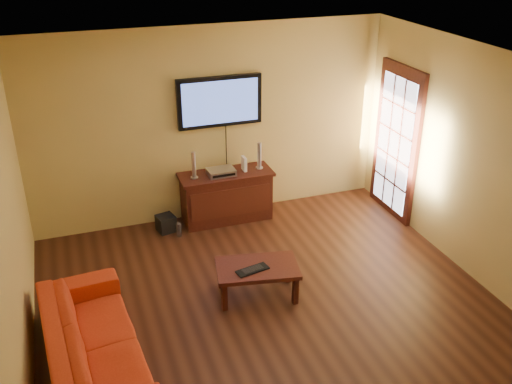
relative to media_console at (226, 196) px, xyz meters
name	(u,v)px	position (x,y,z in m)	size (l,w,h in m)	color
ground_plane	(275,313)	(-0.12, -2.24, -0.36)	(5.00, 5.00, 0.00)	black
room_walls	(256,150)	(-0.12, -1.62, 1.33)	(5.00, 5.00, 5.00)	tan
french_door	(396,144)	(2.33, -0.54, 0.69)	(0.07, 1.02, 2.22)	black
media_console	(226,196)	(0.00, 0.00, 0.00)	(1.31, 0.50, 0.71)	black
television	(220,102)	(0.00, 0.21, 1.32)	(1.17, 0.08, 0.69)	black
coffee_table	(257,270)	(-0.20, -1.87, -0.03)	(1.00, 0.71, 0.39)	black
sofa	(93,336)	(-2.04, -2.50, 0.05)	(2.12, 0.62, 0.83)	red
speaker_left	(194,166)	(-0.45, -0.01, 0.53)	(0.10, 0.10, 0.38)	silver
speaker_right	(259,157)	(0.50, 0.02, 0.53)	(0.11, 0.11, 0.38)	silver
av_receiver	(221,172)	(-0.07, -0.02, 0.40)	(0.37, 0.27, 0.08)	silver
game_console	(244,164)	(0.27, 0.01, 0.45)	(0.04, 0.15, 0.20)	white
subwoofer	(166,223)	(-0.89, -0.06, -0.25)	(0.23, 0.23, 0.23)	black
bottle	(179,229)	(-0.75, -0.26, -0.26)	(0.07, 0.07, 0.21)	white
keyboard	(252,270)	(-0.27, -1.93, 0.04)	(0.39, 0.21, 0.02)	black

